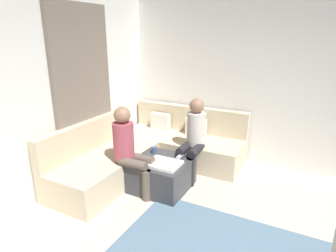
{
  "coord_description": "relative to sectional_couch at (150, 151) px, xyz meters",
  "views": [
    {
      "loc": [
        0.13,
        -1.76,
        2.09
      ],
      "look_at": [
        -1.63,
        1.63,
        0.85
      ],
      "focal_mm": 30.42,
      "sensor_mm": 36.0,
      "label": 1
    }
  ],
  "objects": [
    {
      "name": "folded_blanket",
      "position": [
        0.57,
        -0.61,
        0.16
      ],
      "size": [
        0.44,
        0.36,
        0.04
      ],
      "primitive_type": "cube",
      "color": "white",
      "rests_on": "ottoman"
    },
    {
      "name": "game_remote",
      "position": [
        0.65,
        -0.27,
        0.15
      ],
      "size": [
        0.05,
        0.15,
        0.02
      ],
      "primitive_type": "cube",
      "color": "white",
      "rests_on": "ottoman"
    },
    {
      "name": "coffee_mug",
      "position": [
        0.25,
        -0.31,
        0.19
      ],
      "size": [
        0.08,
        0.08,
        0.1
      ],
      "primitive_type": "cylinder",
      "color": "#334C72",
      "rests_on": "ottoman"
    },
    {
      "name": "person_on_couch_back",
      "position": [
        0.72,
        0.06,
        0.38
      ],
      "size": [
        0.3,
        0.6,
        1.2
      ],
      "rotation": [
        0.0,
        0.0,
        3.14
      ],
      "color": "black",
      "rests_on": "ground_plane"
    },
    {
      "name": "person_on_couch_side",
      "position": [
        0.15,
        -0.77,
        0.38
      ],
      "size": [
        0.6,
        0.3,
        1.2
      ],
      "rotation": [
        0.0,
        0.0,
        -1.57
      ],
      "color": "brown",
      "rests_on": "ground_plane"
    },
    {
      "name": "sectional_couch",
      "position": [
        0.0,
        0.0,
        0.0
      ],
      "size": [
        2.1,
        2.55,
        0.87
      ],
      "color": "#C6B593",
      "rests_on": "ground_plane"
    },
    {
      "name": "curtain_panel",
      "position": [
        -0.76,
        -0.58,
        0.97
      ],
      "size": [
        0.06,
        1.1,
        2.5
      ],
      "primitive_type": "cube",
      "color": "#726659",
      "rests_on": "ground_plane"
    },
    {
      "name": "ottoman",
      "position": [
        0.47,
        -0.49,
        -0.07
      ],
      "size": [
        0.76,
        0.76,
        0.42
      ],
      "primitive_type": "cube",
      "color": "#333338",
      "rests_on": "ground_plane"
    },
    {
      "name": "wall_back",
      "position": [
        2.08,
        1.06,
        1.07
      ],
      "size": [
        6.0,
        0.12,
        2.7
      ],
      "primitive_type": "cube",
      "color": "silver",
      "rests_on": "ground_plane"
    }
  ]
}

